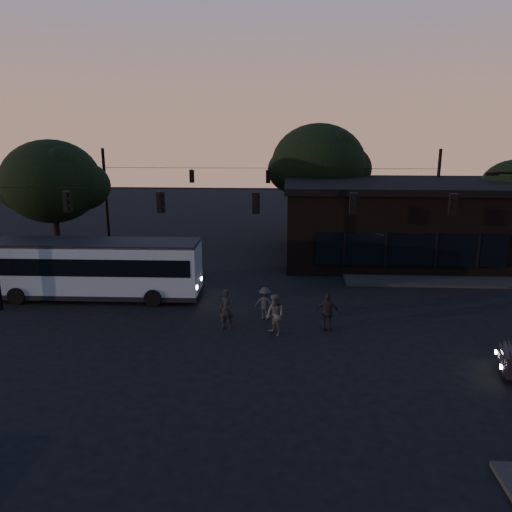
# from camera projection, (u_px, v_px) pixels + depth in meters

# --- Properties ---
(ground) EXTENTS (120.00, 120.00, 0.00)m
(ground) POSITION_uv_depth(u_px,v_px,m) (250.00, 349.00, 20.71)
(ground) COLOR black
(ground) RESTS_ON ground
(sidewalk_far_right) EXTENTS (14.00, 10.00, 0.15)m
(sidewalk_far_right) POSITION_uv_depth(u_px,v_px,m) (442.00, 264.00, 33.55)
(sidewalk_far_right) COLOR black
(sidewalk_far_right) RESTS_ON ground
(sidewalk_far_left) EXTENTS (14.00, 10.00, 0.15)m
(sidewalk_far_left) POSITION_uv_depth(u_px,v_px,m) (66.00, 259.00, 35.05)
(sidewalk_far_left) COLOR black
(sidewalk_far_left) RESTS_ON ground
(building) EXTENTS (15.40, 10.41, 5.40)m
(building) POSITION_uv_depth(u_px,v_px,m) (394.00, 220.00, 34.99)
(building) COLOR black
(building) RESTS_ON ground
(tree_behind) EXTENTS (7.60, 7.60, 9.43)m
(tree_behind) POSITION_uv_depth(u_px,v_px,m) (319.00, 164.00, 40.26)
(tree_behind) COLOR black
(tree_behind) RESTS_ON ground
(tree_left) EXTENTS (6.40, 6.40, 8.30)m
(tree_left) POSITION_uv_depth(u_px,v_px,m) (52.00, 182.00, 32.74)
(tree_left) COLOR black
(tree_left) RESTS_ON ground
(signal_rig_near) EXTENTS (26.24, 0.30, 7.50)m
(signal_rig_near) POSITION_uv_depth(u_px,v_px,m) (256.00, 226.00, 23.49)
(signal_rig_near) COLOR black
(signal_rig_near) RESTS_ON ground
(signal_rig_far) EXTENTS (26.24, 0.30, 7.50)m
(signal_rig_far) POSITION_uv_depth(u_px,v_px,m) (268.00, 191.00, 39.04)
(signal_rig_far) COLOR black
(signal_rig_far) RESTS_ON ground
(bus) EXTENTS (11.21, 2.90, 3.14)m
(bus) POSITION_uv_depth(u_px,v_px,m) (96.00, 266.00, 26.72)
(bus) COLOR gray
(bus) RESTS_ON ground
(pedestrian_a) EXTENTS (0.76, 0.57, 1.87)m
(pedestrian_a) POSITION_uv_depth(u_px,v_px,m) (227.00, 310.00, 22.64)
(pedestrian_a) COLOR black
(pedestrian_a) RESTS_ON ground
(pedestrian_b) EXTENTS (1.10, 1.14, 1.85)m
(pedestrian_b) POSITION_uv_depth(u_px,v_px,m) (275.00, 315.00, 22.00)
(pedestrian_b) COLOR #42433D
(pedestrian_b) RESTS_ON ground
(pedestrian_c) EXTENTS (1.12, 0.62, 1.81)m
(pedestrian_c) POSITION_uv_depth(u_px,v_px,m) (328.00, 312.00, 22.39)
(pedestrian_c) COLOR black
(pedestrian_c) RESTS_ON ground
(pedestrian_d) EXTENTS (1.13, 0.78, 1.60)m
(pedestrian_d) POSITION_uv_depth(u_px,v_px,m) (265.00, 303.00, 23.83)
(pedestrian_d) COLOR black
(pedestrian_d) RESTS_ON ground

